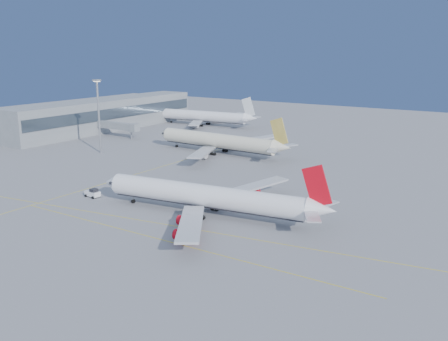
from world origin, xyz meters
TOP-DOWN VIEW (x-y plane):
  - ground at (0.00, 0.00)m, footprint 500.00×500.00m
  - terminal at (-114.93, 85.00)m, footprint 18.40×110.00m
  - jet_bridge at (-93.11, 72.00)m, footprint 23.60×3.60m
  - taxiway_lines at (-14.71, 6.34)m, footprint 118.86×140.00m
  - airliner_virgin at (2.65, 4.62)m, footprint 61.56×54.91m
  - airliner_etihad at (-35.25, 66.62)m, footprint 61.04×56.38m
  - airliner_third at (-81.55, 122.65)m, footprint 59.48×54.59m
  - pushback_tug at (-32.31, -0.10)m, footprint 4.48×2.94m
  - light_mast at (-74.73, 43.03)m, footprint 2.41×2.41m

SIDE VIEW (x-z plane):
  - ground at x=0.00m, z-range 0.00..0.00m
  - taxiway_lines at x=-14.71m, z-range 0.00..0.02m
  - pushback_tug at x=-32.31m, z-range -0.09..2.34m
  - airliner_virgin at x=2.65m, z-range -3.02..12.18m
  - airliner_third at x=-81.55m, z-range -3.15..12.80m
  - airliner_etihad at x=-35.25m, z-range -3.12..12.82m
  - jet_bridge at x=-93.11m, z-range 1.72..8.62m
  - terminal at x=-114.93m, z-range 0.01..15.01m
  - light_mast at x=-74.73m, z-range 2.52..30.41m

